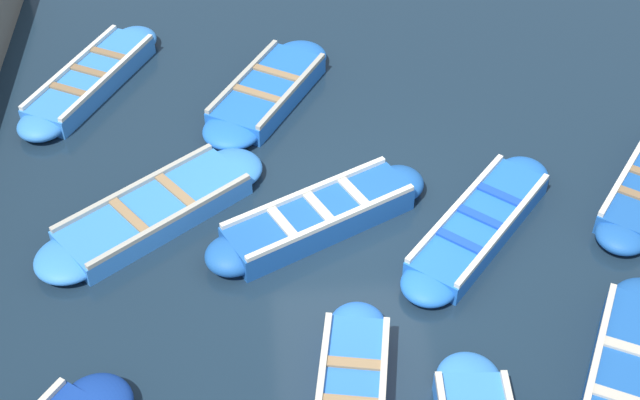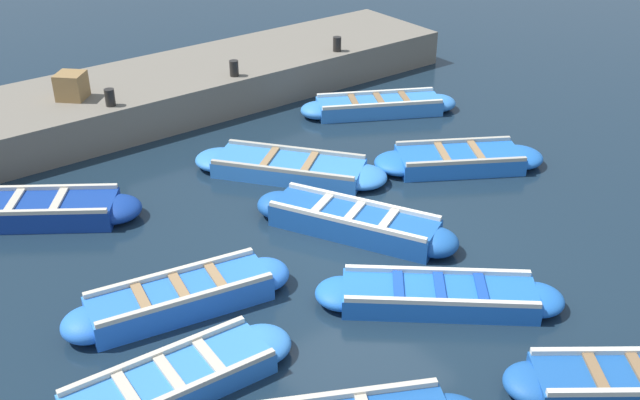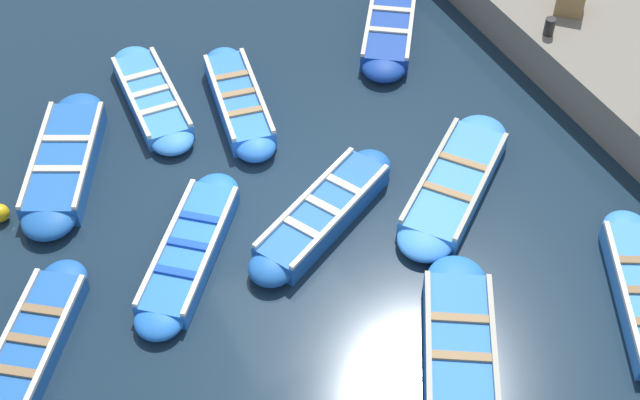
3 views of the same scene
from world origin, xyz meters
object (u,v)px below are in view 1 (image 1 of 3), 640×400
Objects in this scene: boat_inner_gap at (91,80)px; boat_tucked at (479,226)px; boat_near_quay at (630,386)px; boat_far_corner at (154,212)px; boat_centre at (268,92)px; boat_broadside at (319,218)px.

boat_inner_gap is 1.10× the size of boat_tucked.
boat_near_quay is 3.11m from boat_tucked.
boat_near_quay is at bearing -43.94° from boat_inner_gap.
boat_inner_gap reaches higher than boat_far_corner.
boat_centre is (3.01, -0.57, -0.00)m from boat_inner_gap.
boat_broadside is 3.22m from boat_centre.
boat_near_quay is 1.04× the size of boat_broadside.
boat_broadside reaches higher than boat_near_quay.
boat_broadside is (3.64, -3.73, 0.03)m from boat_inner_gap.
boat_inner_gap is 1.05× the size of boat_centre.
boat_far_corner is 1.02× the size of boat_broadside.
boat_inner_gap reaches higher than boat_centre.
boat_inner_gap is 9.90m from boat_near_quay.
boat_broadside reaches higher than boat_centre.
boat_broadside is at bearing -8.42° from boat_far_corner.
boat_centre reaches higher than boat_far_corner.
boat_near_quay is at bearing -56.81° from boat_centre.
boat_far_corner is 1.11× the size of boat_tucked.
boat_inner_gap is 7.13m from boat_tucked.
boat_broadside reaches higher than boat_tucked.
boat_near_quay is at bearing -66.70° from boat_tucked.
boat_tucked is at bearing -7.30° from boat_broadside.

